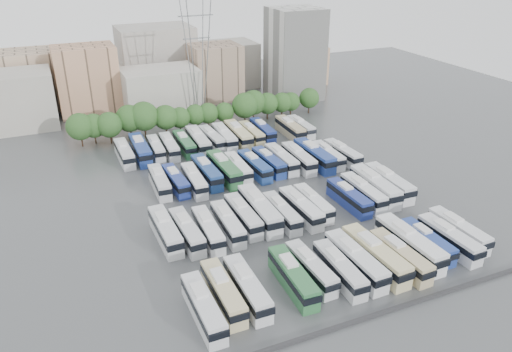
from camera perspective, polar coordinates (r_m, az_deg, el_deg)
name	(u,v)px	position (r m, az deg, el deg)	size (l,w,h in m)	color
ground	(274,202)	(91.52, 2.03, -2.94)	(220.00, 220.00, 0.00)	#424447
parapet	(384,312)	(68.25, 14.37, -14.86)	(56.00, 0.50, 0.50)	#2D2D30
tree_line	(194,113)	(125.42, -7.14, 7.20)	(65.86, 8.18, 8.90)	black
city_buildings	(145,75)	(151.23, -12.54, 11.25)	(102.00, 35.00, 20.00)	#9E998E
apartment_tower	(295,54)	(150.73, 4.45, 13.72)	(14.00, 14.00, 26.00)	silver
electricity_pylon	(197,48)	(130.36, -6.74, 14.32)	(9.00, 6.91, 33.83)	slate
bus_r0_s0	(203,308)	(64.87, -6.03, -14.72)	(2.60, 11.81, 3.70)	silver
bus_r0_s1	(223,292)	(67.00, -3.77, -13.09)	(2.64, 11.88, 3.72)	#CBBE8C
bus_r0_s2	(247,287)	(67.58, -1.03, -12.62)	(2.74, 12.04, 3.77)	silver
bus_r0_s4	(293,277)	(69.60, 4.24, -11.41)	(3.08, 12.05, 3.75)	#2D693B
bus_r0_s5	(311,268)	(71.68, 6.28, -10.39)	(2.83, 11.27, 3.51)	silver
bus_r0_s6	(339,269)	(71.92, 9.51, -10.43)	(2.85, 11.62, 3.63)	silver
bus_r0_s7	(355,260)	(73.71, 11.30, -9.44)	(3.02, 12.78, 3.99)	silver
bus_r0_s8	(375,255)	(75.25, 13.46, -8.78)	(3.42, 13.44, 4.19)	beige
bus_r0_s9	(400,256)	(76.39, 16.13, -8.78)	(3.00, 11.88, 3.70)	tan
bus_r0_s10	(409,243)	(79.22, 17.13, -7.37)	(3.19, 13.50, 4.22)	white
bus_r0_s11	(427,241)	(81.34, 18.97, -7.07)	(2.38, 10.82, 3.39)	navy
bus_r0_s12	(449,239)	(82.87, 21.20, -6.68)	(2.95, 11.89, 3.71)	silver
bus_r0_s13	(458,230)	(85.69, 22.13, -5.77)	(2.78, 11.66, 3.64)	silver
bus_r1_s0	(165,230)	(80.52, -10.32, -6.13)	(2.88, 12.35, 3.86)	silver
bus_r1_s1	(187,231)	(79.95, -7.91, -6.26)	(2.96, 11.82, 3.68)	silver
bus_r1_s2	(208,229)	(80.14, -5.50, -6.08)	(2.89, 11.47, 3.57)	silver
bus_r1_s3	(228,224)	(81.37, -3.24, -5.44)	(2.84, 11.61, 3.62)	silver
bus_r1_s4	(243,215)	(83.44, -1.48, -4.53)	(2.58, 11.83, 3.71)	silver
bus_r1_s5	(259,209)	(84.62, 0.40, -3.84)	(3.33, 13.76, 4.30)	silver
bus_r1_s6	(282,212)	(84.59, 2.95, -4.18)	(2.51, 11.26, 3.53)	silver
bus_r1_s7	(301,208)	(86.01, 5.14, -3.64)	(2.94, 11.97, 3.73)	silver
bus_r1_s8	(313,203)	(88.02, 6.55, -3.08)	(2.44, 11.03, 3.46)	silver
bus_r1_s10	(349,197)	(90.72, 10.58, -2.40)	(2.71, 11.54, 3.61)	navy
bus_r1_s11	(363,192)	(92.88, 12.14, -1.81)	(2.73, 12.01, 3.76)	white
bus_r1_s12	(375,186)	(95.05, 13.43, -1.13)	(3.48, 13.60, 4.24)	silver
bus_r1_s13	(389,182)	(97.33, 14.94, -0.72)	(3.11, 12.95, 4.04)	silver
bus_r2_s1	(160,182)	(96.60, -10.95, -0.64)	(2.97, 11.55, 3.59)	silver
bus_r2_s2	(176,180)	(96.65, -9.16, -0.51)	(2.89, 11.23, 3.49)	navy
bus_r2_s3	(194,180)	(96.16, -7.08, -0.47)	(2.91, 11.60, 3.62)	silver
bus_r2_s4	(207,172)	(98.99, -5.67, 0.49)	(2.92, 12.48, 3.90)	navy
bus_r2_s5	(224,169)	(99.71, -3.67, 0.84)	(3.19, 13.37, 4.18)	#2D6939
bus_r2_s6	(238,167)	(100.92, -2.05, 0.98)	(2.74, 11.19, 3.49)	white
bus_r2_s7	(255,166)	(101.44, -0.16, 1.20)	(3.18, 11.93, 3.71)	navy
bus_r2_s8	(269,162)	(103.30, 1.46, 1.63)	(3.00, 11.61, 3.61)	navy
bus_r2_s9	(281,159)	(104.61, 2.92, 1.96)	(2.65, 11.96, 3.75)	silver
bus_r2_s10	(299,158)	(105.16, 4.91, 2.06)	(3.02, 12.35, 3.85)	silver
bus_r2_s11	(314,155)	(106.37, 6.68, 2.36)	(3.21, 13.53, 4.23)	navy
bus_r2_s12	(328,155)	(107.85, 8.23, 2.40)	(2.78, 11.25, 3.51)	silver
bus_r2_s13	(343,153)	(109.24, 9.86, 2.61)	(3.00, 11.54, 3.59)	silver
bus_r3_s0	(124,153)	(111.10, -14.81, 2.55)	(2.68, 11.92, 3.73)	silver
bus_r3_s1	(140,149)	(111.78, -13.09, 3.00)	(3.09, 13.25, 4.15)	navy
bus_r3_s2	(156,148)	(112.78, -11.36, 3.17)	(2.77, 10.87, 3.38)	silver
bus_r3_s3	(169,146)	(112.88, -9.87, 3.37)	(2.97, 11.56, 3.60)	silver
bus_r3_s4	(184,144)	(113.75, -8.18, 3.68)	(2.59, 11.58, 3.63)	#2B653B
bus_r3_s5	(198,141)	(114.39, -6.62, 4.02)	(3.34, 13.15, 4.10)	silver
bus_r3_s6	(212,138)	(115.95, -5.08, 4.29)	(3.17, 11.94, 3.71)	silver
bus_r3_s7	(224,137)	(116.49, -3.63, 4.49)	(3.24, 12.50, 3.89)	silver
bus_r3_s8	(238,134)	(117.44, -2.05, 4.77)	(3.28, 13.27, 4.14)	beige
bus_r3_s9	(251,133)	(118.97, -0.53, 4.91)	(2.48, 11.25, 3.53)	#CCBF8C
bus_r3_s10	(263,130)	(120.74, 0.78, 5.25)	(2.97, 11.71, 3.65)	navy
bus_r3_s12	(290,128)	(121.95, 3.91, 5.46)	(2.98, 12.41, 3.87)	tan
bus_r3_s13	(301,127)	(123.91, 5.15, 5.65)	(2.44, 11.12, 3.49)	silver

